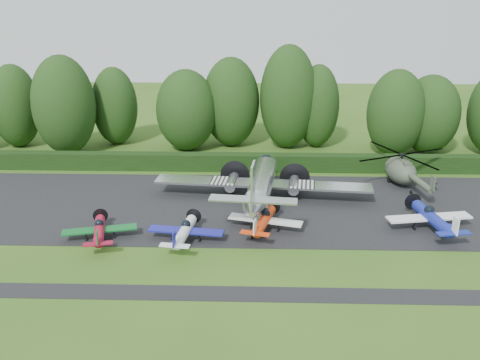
{
  "coord_description": "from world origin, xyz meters",
  "views": [
    {
      "loc": [
        0.75,
        -39.06,
        20.98
      ],
      "look_at": [
        -0.7,
        10.86,
        2.5
      ],
      "focal_mm": 40.0,
      "sensor_mm": 36.0,
      "label": 1
    }
  ],
  "objects_px": {
    "light_plane_white": "(185,231)",
    "transport_plane": "(261,185)",
    "light_plane_blue": "(432,218)",
    "light_plane_red": "(99,230)",
    "light_plane_orange": "(264,220)",
    "helicopter": "(401,168)"
  },
  "relations": [
    {
      "from": "transport_plane",
      "to": "light_plane_orange",
      "type": "relative_size",
      "value": 3.15
    },
    {
      "from": "light_plane_red",
      "to": "transport_plane",
      "type": "bearing_deg",
      "value": 46.1
    },
    {
      "from": "transport_plane",
      "to": "helicopter",
      "type": "relative_size",
      "value": 1.72
    },
    {
      "from": "light_plane_white",
      "to": "helicopter",
      "type": "distance_m",
      "value": 26.35
    },
    {
      "from": "light_plane_white",
      "to": "transport_plane",
      "type": "bearing_deg",
      "value": 45.91
    },
    {
      "from": "light_plane_blue",
      "to": "light_plane_white",
      "type": "bearing_deg",
      "value": -162.36
    },
    {
      "from": "transport_plane",
      "to": "light_plane_orange",
      "type": "height_order",
      "value": "transport_plane"
    },
    {
      "from": "light_plane_red",
      "to": "light_plane_blue",
      "type": "xyz_separation_m",
      "value": [
        29.22,
        2.91,
        0.22
      ]
    },
    {
      "from": "transport_plane",
      "to": "helicopter",
      "type": "xyz_separation_m",
      "value": [
        15.3,
        5.66,
        -0.07
      ]
    },
    {
      "from": "light_plane_white",
      "to": "light_plane_red",
      "type": "bearing_deg",
      "value": 171.99
    },
    {
      "from": "light_plane_red",
      "to": "light_plane_white",
      "type": "height_order",
      "value": "light_plane_white"
    },
    {
      "from": "transport_plane",
      "to": "light_plane_orange",
      "type": "xyz_separation_m",
      "value": [
        0.19,
        -6.54,
        -0.91
      ]
    },
    {
      "from": "light_plane_white",
      "to": "helicopter",
      "type": "height_order",
      "value": "helicopter"
    },
    {
      "from": "transport_plane",
      "to": "light_plane_blue",
      "type": "height_order",
      "value": "transport_plane"
    },
    {
      "from": "light_plane_white",
      "to": "light_plane_blue",
      "type": "bearing_deg",
      "value": 0.38
    },
    {
      "from": "light_plane_white",
      "to": "helicopter",
      "type": "relative_size",
      "value": 0.53
    },
    {
      "from": "light_plane_blue",
      "to": "light_plane_red",
      "type": "bearing_deg",
      "value": -164.45
    },
    {
      "from": "light_plane_red",
      "to": "light_plane_white",
      "type": "bearing_deg",
      "value": 13.23
    },
    {
      "from": "light_plane_red",
      "to": "light_plane_white",
      "type": "xyz_separation_m",
      "value": [
        7.36,
        -0.08,
        0.03
      ]
    },
    {
      "from": "transport_plane",
      "to": "light_plane_blue",
      "type": "bearing_deg",
      "value": -27.04
    },
    {
      "from": "light_plane_white",
      "to": "light_plane_blue",
      "type": "distance_m",
      "value": 22.06
    },
    {
      "from": "light_plane_orange",
      "to": "helicopter",
      "type": "xyz_separation_m",
      "value": [
        15.11,
        12.2,
        0.84
      ]
    }
  ]
}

